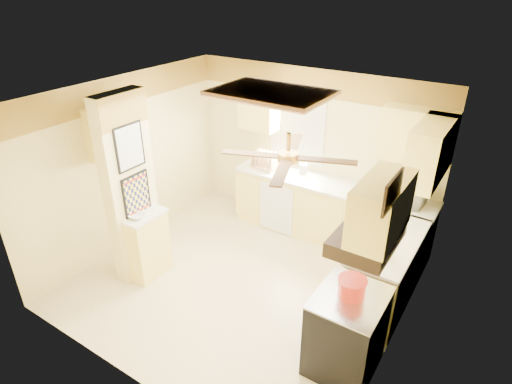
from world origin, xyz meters
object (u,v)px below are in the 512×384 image
Objects in this scene: stove at (346,331)px; dutch_oven at (352,287)px; bowl at (137,216)px; kettle at (386,249)px; microwave at (404,191)px.

dutch_oven is at bearing 118.14° from stove.
stove is 4.67× the size of bowl.
stove is 2.88m from bowl.
kettle is (0.07, 0.79, 0.58)m from stove.
kettle is at bearing 83.96° from dutch_oven.
kettle is at bearing 104.60° from microwave.
microwave is 1.94× the size of dutch_oven.
microwave is 2.15m from dutch_oven.
kettle is (0.20, -1.37, -0.06)m from microwave.
stove is 4.45× the size of kettle.
kettle reaches higher than bowl.
dutch_oven is (-0.01, 0.02, 0.55)m from stove.
microwave is at bearing 93.16° from dutch_oven.
dutch_oven is at bearing 99.44° from microwave.
dutch_oven is (2.82, 0.13, 0.05)m from bowl.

